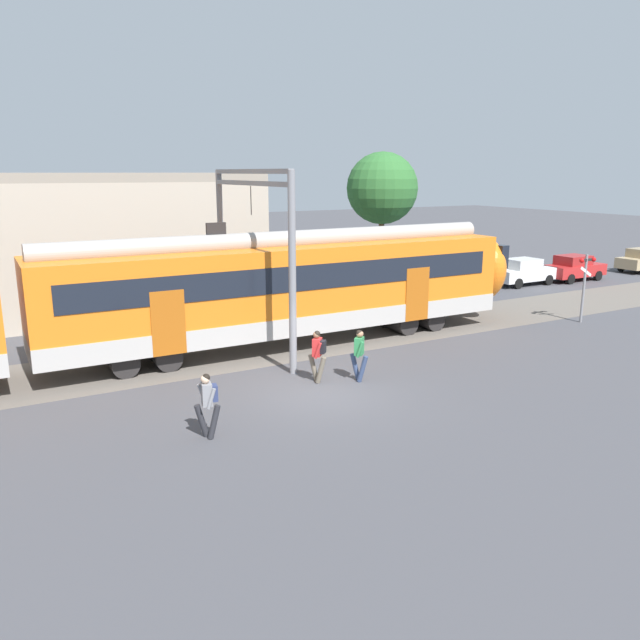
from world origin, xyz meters
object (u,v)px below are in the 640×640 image
at_px(pedestrian_red, 318,352).
at_px(parked_car_white, 523,272).
at_px(parked_car_blue, 453,279).
at_px(parked_car_red, 574,268).
at_px(crossing_signal, 585,277).
at_px(pedestrian_green, 359,351).
at_px(pedestrian_grey, 208,400).

distance_m(pedestrian_red, parked_car_white, 21.06).
height_order(parked_car_blue, parked_car_red, same).
bearing_deg(crossing_signal, parked_car_blue, 93.68).
xyz_separation_m(pedestrian_green, parked_car_blue, (12.28, 9.80, -0.18)).
distance_m(pedestrian_grey, parked_car_red, 29.36).
bearing_deg(pedestrian_grey, parked_car_white, 26.79).
xyz_separation_m(pedestrian_red, parked_car_blue, (13.46, 9.27, -0.21)).
bearing_deg(pedestrian_red, pedestrian_grey, -151.67).
relative_size(pedestrian_red, parked_car_blue, 0.42).
xyz_separation_m(parked_car_blue, parked_car_white, (5.39, 0.10, 0.00)).
xyz_separation_m(pedestrian_grey, pedestrian_red, (4.39, 2.37, 0.00)).
bearing_deg(parked_car_red, parked_car_white, 174.02).
xyz_separation_m(parked_car_white, parked_car_red, (3.83, -0.40, 0.00)).
relative_size(pedestrian_grey, pedestrian_green, 1.00).
distance_m(pedestrian_red, pedestrian_green, 1.30).
height_order(parked_car_blue, crossing_signal, crossing_signal).
bearing_deg(parked_car_red, pedestrian_green, -156.19).
bearing_deg(pedestrian_green, crossing_signal, 8.52).
relative_size(pedestrian_grey, parked_car_red, 0.41).
distance_m(parked_car_red, crossing_signal, 11.61).
distance_m(pedestrian_grey, parked_car_white, 26.04).
bearing_deg(pedestrian_red, parked_car_red, 21.57).
xyz_separation_m(pedestrian_grey, pedestrian_green, (5.57, 1.84, -0.03)).
height_order(pedestrian_red, parked_car_red, pedestrian_red).
xyz_separation_m(pedestrian_green, parked_car_red, (21.50, 9.49, -0.18)).
bearing_deg(crossing_signal, pedestrian_grey, -168.43).
height_order(pedestrian_grey, parked_car_red, pedestrian_grey).
xyz_separation_m(pedestrian_red, parked_car_red, (22.69, 8.97, -0.21)).
height_order(pedestrian_green, parked_car_red, pedestrian_green).
distance_m(pedestrian_grey, crossing_signal, 18.77).
relative_size(parked_car_white, crossing_signal, 1.34).
distance_m(pedestrian_grey, pedestrian_green, 5.87).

